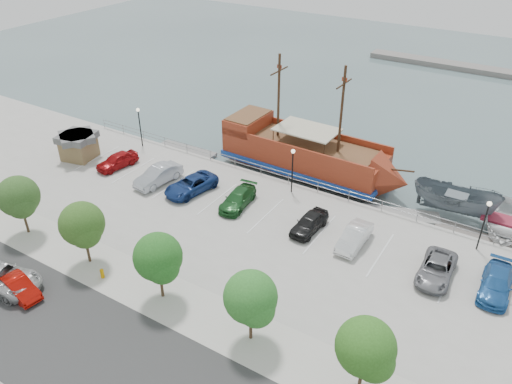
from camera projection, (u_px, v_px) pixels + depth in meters
The scene contains 31 objects.
ground at pixel (254, 237), 40.99m from camera, with size 160.00×160.00×0.00m, color #475A5E.
street at pixel (108, 364), 28.84m from camera, with size 100.00×8.00×0.04m, color #363636.
sidewalk at pixel (175, 301), 33.19m from camera, with size 100.00×4.00×0.05m, color #B7B2A6.
seawall_railing at pixel (298, 181), 45.87m from camera, with size 50.00×0.06×1.00m.
far_shore at pixel (498, 72), 76.29m from camera, with size 40.00×3.00×0.80m, color slate.
pirate_ship at pixel (316, 158), 48.64m from camera, with size 19.22×5.80×12.07m.
patrol_boat at pixel (455, 203), 42.84m from camera, with size 2.76×7.33×2.83m, color slate.
speedboat at pixel (506, 224), 41.20m from camera, with size 5.41×7.57×1.57m, color silver.
dock_west at pixel (186, 151), 53.97m from camera, with size 6.78×1.94×0.39m, color gray.
dock_mid at pixel (400, 215), 43.42m from camera, with size 6.65×1.90×0.38m, color gray.
dock_east at pixel (475, 238), 40.64m from camera, with size 6.35×1.81×0.36m, color slate.
shed at pixel (78, 145), 50.20m from camera, with size 3.78×3.78×2.63m.
street_van at pixel (1, 278), 34.02m from camera, with size 2.71×5.88×1.63m, color #A2A2A2.
street_sedan at pixel (19, 287), 33.52m from camera, with size 1.35×3.87×1.28m, color #AA0C04.
fire_hydrant at pixel (102, 273), 35.00m from camera, with size 0.28×0.28×0.81m.
lamp_post_left at pixel (139, 120), 51.70m from camera, with size 0.36×0.36×4.28m.
lamp_post_mid at pixel (293, 163), 43.66m from camera, with size 0.36×0.36×4.28m.
lamp_post_right at pixel (486, 217), 36.51m from camera, with size 0.36×0.36×4.28m.
tree_b at pixel (19, 198), 38.07m from camera, with size 3.30×3.20×5.00m.
tree_c at pixel (83, 226), 34.94m from camera, with size 3.30×3.20×5.00m.
tree_d at pixel (159, 259), 31.81m from camera, with size 3.30×3.20×5.00m.
tree_e at pixel (252, 300), 28.68m from camera, with size 3.30×3.20×5.00m.
tree_f at pixel (368, 350), 25.55m from camera, with size 3.30×3.20×5.00m.
parked_car_a at pixel (117, 160), 48.83m from camera, with size 1.72×4.28×1.46m, color #9B0D10.
parked_car_b at pixel (158, 175), 46.14m from camera, with size 1.70×4.89×1.61m, color #A8ACB4.
parked_car_c at pixel (191, 185), 44.84m from camera, with size 2.38×5.16×1.43m, color navy.
parked_car_d at pixel (238, 199), 42.92m from camera, with size 1.89×4.64×1.35m, color #1D5323.
parked_car_e at pixel (309, 223), 39.78m from camera, with size 1.69×4.20×1.43m, color black.
parked_car_f at pixel (354, 237), 38.13m from camera, with size 1.53×4.38×1.44m, color white.
parked_car_g at pixel (436, 269), 35.00m from camera, with size 2.23×4.84×1.34m, color slate.
parked_car_h at pixel (496, 283), 33.70m from camera, with size 1.96×4.82×1.40m, color #225B9F.
Camera 1 is at (17.47, -28.04, 23.56)m, focal length 35.00 mm.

